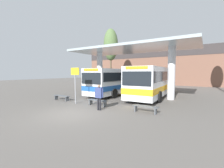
{
  "coord_description": "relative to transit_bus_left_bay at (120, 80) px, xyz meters",
  "views": [
    {
      "loc": [
        7.22,
        -6.62,
        2.65
      ],
      "look_at": [
        0.0,
        4.8,
        1.6
      ],
      "focal_mm": 24.0,
      "sensor_mm": 36.0,
      "label": 1
    }
  ],
  "objects": [
    {
      "name": "waiting_bench_far_platform",
      "position": [
        -2.44,
        -6.99,
        -1.35
      ],
      "size": [
        1.94,
        0.44,
        0.46
      ],
      "color": "#4C5156",
      "rests_on": "ground_plane"
    },
    {
      "name": "poplar_tree_behind_right",
      "position": [
        -6.19,
        7.47,
        6.04
      ],
      "size": [
        2.66,
        2.66,
        10.73
      ],
      "color": "brown",
      "rests_on": "ground_plane"
    },
    {
      "name": "waiting_bench_mid_platform",
      "position": [
        1.88,
        -6.99,
        -1.36
      ],
      "size": [
        1.78,
        0.44,
        0.46
      ],
      "color": "#4C5156",
      "rests_on": "ground_plane"
    },
    {
      "name": "transit_bus_center_bay",
      "position": [
        4.27,
        0.41,
        0.06
      ],
      "size": [
        3.18,
        11.97,
        3.15
      ],
      "rotation": [
        0.0,
        0.0,
        3.18
      ],
      "color": "silver",
      "rests_on": "ground_plane"
    },
    {
      "name": "transit_bus_left_bay",
      "position": [
        0.0,
        0.0,
        0.0
      ],
      "size": [
        2.99,
        10.93,
        3.04
      ],
      "rotation": [
        0.0,
        0.0,
        3.12
      ],
      "color": "silver",
      "rests_on": "ground_plane"
    },
    {
      "name": "ground_plane",
      "position": [
        1.91,
        -9.69,
        -1.7
      ],
      "size": [
        100.0,
        100.0,
        0.0
      ],
      "primitive_type": "plane",
      "color": "#605B56"
    },
    {
      "name": "station_canopy",
      "position": [
        1.91,
        -0.97,
        3.01
      ],
      "size": [
        13.65,
        6.18,
        5.38
      ],
      "color": "silver",
      "rests_on": "ground_plane"
    },
    {
      "name": "info_sign_platform",
      "position": [
        -0.23,
        -7.33,
        0.46
      ],
      "size": [
        0.9,
        0.09,
        3.04
      ],
      "color": "gray",
      "rests_on": "ground_plane"
    },
    {
      "name": "pedestrian_waiting",
      "position": [
        2.83,
        -8.04,
        -0.61
      ],
      "size": [
        0.67,
        0.33,
        1.8
      ],
      "rotation": [
        0.0,
        0.0,
        0.17
      ],
      "color": "black",
      "rests_on": "ground_plane"
    },
    {
      "name": "townhouse_backdrop",
      "position": [
        1.91,
        16.37,
        2.84
      ],
      "size": [
        40.0,
        0.58,
        7.79
      ],
      "color": "brown",
      "rests_on": "ground_plane"
    },
    {
      "name": "waiting_bench_near_pillar",
      "position": [
        5.83,
        -6.99,
        -1.36
      ],
      "size": [
        1.69,
        0.44,
        0.46
      ],
      "color": "#4C5156",
      "rests_on": "ground_plane"
    }
  ]
}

